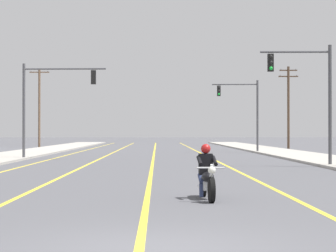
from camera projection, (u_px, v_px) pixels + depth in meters
ground_plane at (154, 248)px, 9.96m from camera, size 400.00×400.00×0.00m
lane_stripe_center at (154, 153)px, 54.95m from camera, size 0.16×100.00×0.01m
lane_stripe_left at (112, 153)px, 54.89m from camera, size 0.16×100.00×0.01m
lane_stripe_right at (200, 153)px, 55.02m from camera, size 0.16×100.00×0.01m
lane_stripe_far_left at (75, 153)px, 54.84m from camera, size 0.16×100.00×0.01m
sidewalk_kerb_right at (293, 154)px, 50.13m from camera, size 4.40×110.00×0.14m
sidewalk_kerb_left at (20, 154)px, 49.79m from camera, size 4.40×110.00×0.14m
motorcycle_with_rider at (207, 177)px, 17.21m from camera, size 0.70×2.19×1.46m
traffic_signal_near_right at (310, 88)px, 33.08m from camera, size 3.63×0.37×6.20m
traffic_signal_near_left at (48, 96)px, 42.08m from camera, size 5.41×0.47×6.20m
traffic_signal_mid_right at (245, 105)px, 55.77m from camera, size 3.97×0.41×6.20m
utility_pole_right_far at (288, 104)px, 68.91m from camera, size 2.09×0.26×8.70m
utility_pole_left_far at (39, 106)px, 74.98m from camera, size 2.28×0.26×9.05m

